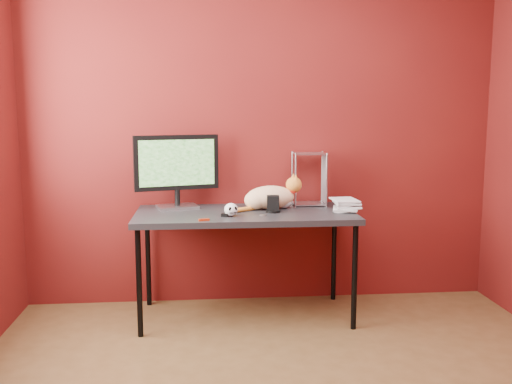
{
  "coord_description": "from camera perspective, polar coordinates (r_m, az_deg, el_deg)",
  "views": [
    {
      "loc": [
        -0.43,
        -2.48,
        1.46
      ],
      "look_at": [
        -0.09,
        1.15,
        0.92
      ],
      "focal_mm": 40.0,
      "sensor_mm": 36.0,
      "label": 1
    }
  ],
  "objects": [
    {
      "name": "room",
      "position": [
        2.52,
        4.59,
        8.05
      ],
      "size": [
        3.52,
        3.52,
        2.61
      ],
      "color": "#54391C",
      "rests_on": "ground"
    },
    {
      "name": "desk",
      "position": [
        3.94,
        -1.09,
        -2.72
      ],
      "size": [
        1.5,
        0.7,
        0.75
      ],
      "color": "black",
      "rests_on": "ground"
    },
    {
      "name": "monitor",
      "position": [
        4.06,
        -7.93,
        2.41
      ],
      "size": [
        0.59,
        0.26,
        0.52
      ],
      "rotation": [
        0.0,
        0.0,
        0.27
      ],
      "color": "#ABABB0",
      "rests_on": "desk"
    },
    {
      "name": "cat",
      "position": [
        4.03,
        1.47,
        -0.5
      ],
      "size": [
        0.5,
        0.27,
        0.25
      ],
      "rotation": [
        0.0,
        0.0,
        0.17
      ],
      "color": "orange",
      "rests_on": "desk"
    },
    {
      "name": "skull_mug",
      "position": [
        3.76,
        -2.52,
        -1.77
      ],
      "size": [
        0.09,
        0.09,
        0.09
      ],
      "rotation": [
        0.0,
        0.0,
        0.28
      ],
      "color": "white",
      "rests_on": "desk"
    },
    {
      "name": "speaker",
      "position": [
        3.91,
        1.72,
        -1.26
      ],
      "size": [
        0.1,
        0.1,
        0.12
      ],
      "rotation": [
        0.0,
        0.0,
        -0.11
      ],
      "color": "black",
      "rests_on": "desk"
    },
    {
      "name": "book_stack",
      "position": [
        3.98,
        7.97,
        4.56
      ],
      "size": [
        0.22,
        0.26,
        0.9
      ],
      "rotation": [
        0.0,
        0.0,
        -0.04
      ],
      "color": "beige",
      "rests_on": "desk"
    },
    {
      "name": "wire_rack",
      "position": [
        4.2,
        5.33,
        1.34
      ],
      "size": [
        0.24,
        0.2,
        0.39
      ],
      "rotation": [
        0.0,
        0.0,
        -0.02
      ],
      "color": "#ABABB0",
      "rests_on": "desk"
    },
    {
      "name": "pocket_knife",
      "position": [
        3.63,
        -5.22,
        -2.78
      ],
      "size": [
        0.07,
        0.04,
        0.01
      ],
      "primitive_type": "cube",
      "rotation": [
        0.0,
        0.0,
        0.28
      ],
      "color": "#A0240C",
      "rests_on": "desk"
    },
    {
      "name": "black_gadget",
      "position": [
        3.76,
        -3.14,
        -2.32
      ],
      "size": [
        0.05,
        0.04,
        0.02
      ],
      "primitive_type": "cube",
      "rotation": [
        0.0,
        0.0,
        -0.3
      ],
      "color": "black",
      "rests_on": "desk"
    },
    {
      "name": "washer",
      "position": [
        3.79,
        0.66,
        -2.34
      ],
      "size": [
        0.04,
        0.04,
        0.0
      ],
      "primitive_type": "cylinder",
      "color": "#ABABB0",
      "rests_on": "desk"
    }
  ]
}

